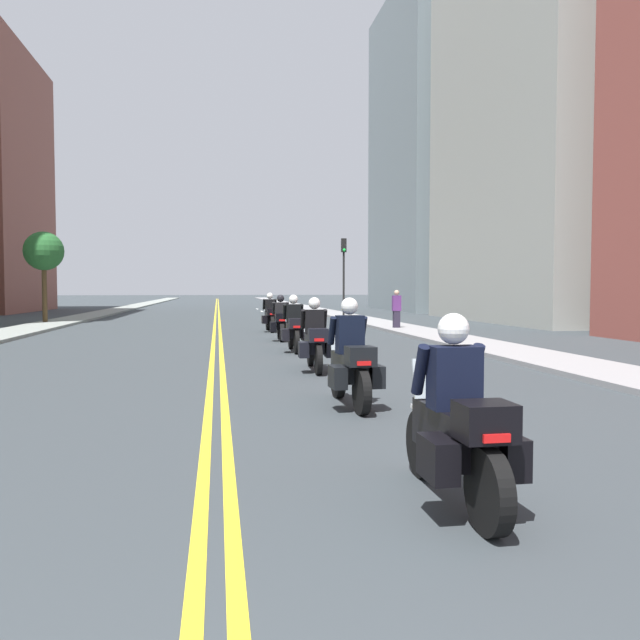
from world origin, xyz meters
TOP-DOWN VIEW (x-y plane):
  - ground_plane at (0.00, 48.00)m, footprint 264.00×264.00m
  - sidewalk_left at (-7.94, 48.00)m, footprint 2.08×144.00m
  - sidewalk_right at (7.94, 48.00)m, footprint 2.08×144.00m
  - centreline_yellow_inner at (-0.12, 48.00)m, footprint 0.12×132.00m
  - centreline_yellow_outer at (0.12, 48.00)m, footprint 0.12×132.00m
  - lane_dashes_white at (3.45, 29.00)m, footprint 0.14×56.40m
  - building_right_1 at (18.67, 32.65)m, footprint 9.55×16.00m
  - building_right_2 at (17.38, 50.83)m, footprint 6.97×14.65m
  - motorcycle_0 at (1.94, 4.58)m, footprint 0.77×2.10m
  - motorcycle_1 at (2.00, 9.04)m, footprint 0.78×2.12m
  - motorcycle_2 at (2.10, 13.33)m, footprint 0.78×2.25m
  - motorcycle_3 at (2.15, 17.64)m, footprint 0.77×2.25m
  - motorcycle_4 at (2.17, 21.60)m, footprint 0.78×2.15m
  - motorcycle_5 at (2.19, 26.28)m, footprint 0.77×2.32m
  - traffic_light_far at (7.30, 36.41)m, footprint 0.28×0.38m
  - pedestrian_0 at (7.57, 26.15)m, footprint 0.36×0.23m
  - street_tree_0 at (-8.51, 33.53)m, footprint 1.94×1.94m

SIDE VIEW (x-z plane):
  - ground_plane at x=0.00m, z-range 0.00..0.00m
  - centreline_yellow_inner at x=-0.12m, z-range 0.00..0.01m
  - centreline_yellow_outer at x=0.12m, z-range 0.00..0.01m
  - lane_dashes_white at x=3.45m, z-range 0.00..0.01m
  - sidewalk_left at x=-7.94m, z-range 0.00..0.12m
  - sidewalk_right at x=7.94m, z-range 0.00..0.12m
  - motorcycle_4 at x=2.17m, z-range -0.15..1.43m
  - motorcycle_0 at x=1.94m, z-range -0.15..1.44m
  - motorcycle_5 at x=2.19m, z-range -0.16..1.45m
  - motorcycle_2 at x=2.10m, z-range -0.14..1.46m
  - motorcycle_1 at x=2.00m, z-range -0.16..1.49m
  - motorcycle_3 at x=2.15m, z-range -0.14..1.47m
  - pedestrian_0 at x=7.57m, z-range 0.03..1.75m
  - traffic_light_far at x=7.30m, z-range 0.88..5.58m
  - street_tree_0 at x=-8.51m, z-range 1.29..5.92m
  - building_right_2 at x=17.38m, z-range 0.00..25.53m
  - building_right_1 at x=18.67m, z-range 0.00..26.73m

